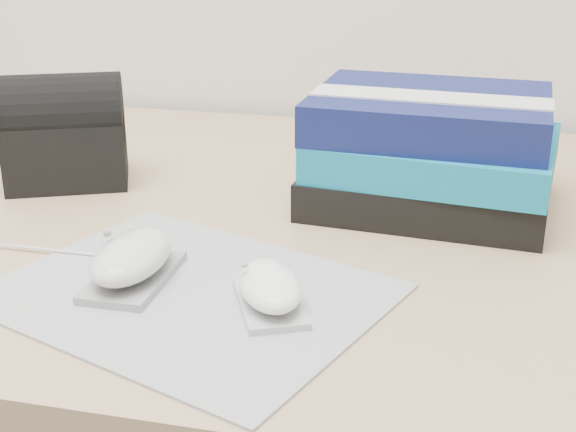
% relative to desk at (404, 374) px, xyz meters
% --- Properties ---
extents(desk, '(1.60, 0.80, 0.73)m').
position_rel_desk_xyz_m(desk, '(0.00, 0.00, 0.00)').
color(desk, tan).
rests_on(desk, ground).
extents(mousepad, '(0.40, 0.35, 0.00)m').
position_rel_desk_xyz_m(mousepad, '(-0.18, -0.28, 0.24)').
color(mousepad, gray).
rests_on(mousepad, desk).
extents(mouse_rear, '(0.06, 0.11, 0.05)m').
position_rel_desk_xyz_m(mouse_rear, '(-0.23, -0.27, 0.26)').
color(mouse_rear, gray).
rests_on(mouse_rear, mousepad).
extents(mouse_front, '(0.09, 0.11, 0.04)m').
position_rel_desk_xyz_m(mouse_front, '(-0.10, -0.29, 0.25)').
color(mouse_front, '#B0B1B3').
rests_on(mouse_front, mousepad).
extents(book_stack, '(0.28, 0.23, 0.13)m').
position_rel_desk_xyz_m(book_stack, '(0.01, -0.01, 0.30)').
color(book_stack, black).
rests_on(book_stack, desk).
extents(pouch, '(0.17, 0.14, 0.13)m').
position_rel_desk_xyz_m(pouch, '(-0.42, -0.03, 0.30)').
color(pouch, black).
rests_on(pouch, desk).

